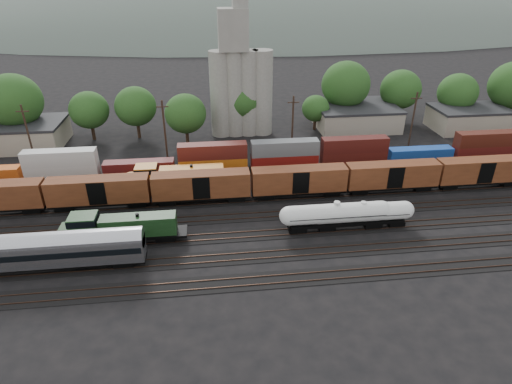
{
  "coord_description": "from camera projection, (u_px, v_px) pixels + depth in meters",
  "views": [
    {
      "loc": [
        -4.04,
        -54.59,
        32.96
      ],
      "look_at": [
        2.63,
        2.0,
        3.0
      ],
      "focal_mm": 30.0,
      "sensor_mm": 36.0,
      "label": 1
    }
  ],
  "objects": [
    {
      "name": "green_locomotive",
      "position": [
        117.0,
        228.0,
        56.46
      ],
      "size": [
        16.47,
        2.91,
        4.36
      ],
      "color": "black",
      "rests_on": "ground"
    },
    {
      "name": "tree_band",
      "position": [
        237.0,
        98.0,
        92.72
      ],
      "size": [
        164.69,
        20.51,
        14.42
      ],
      "color": "black",
      "rests_on": "ground"
    },
    {
      "name": "orange_locomotive",
      "position": [
        174.0,
        177.0,
        70.34
      ],
      "size": [
        17.35,
        2.89,
        4.34
      ],
      "color": "black",
      "rests_on": "ground"
    },
    {
      "name": "boxcar_string",
      "position": [
        346.0,
        178.0,
        68.51
      ],
      "size": [
        184.4,
        2.9,
        4.2
      ],
      "color": "black",
      "rests_on": "ground"
    },
    {
      "name": "tank_car_a",
      "position": [
        336.0,
        214.0,
        59.54
      ],
      "size": [
        16.0,
        2.86,
        4.19
      ],
      "color": "white",
      "rests_on": "ground"
    },
    {
      "name": "utility_poles",
      "position": [
        230.0,
        128.0,
        80.2
      ],
      "size": [
        122.2,
        0.36,
        12.0
      ],
      "color": "black",
      "rests_on": "ground"
    },
    {
      "name": "tracks",
      "position": [
        240.0,
        217.0,
        63.73
      ],
      "size": [
        180.0,
        33.2,
        0.2
      ],
      "color": "black",
      "rests_on": "ground"
    },
    {
      "name": "passenger_coach",
      "position": [
        48.0,
        249.0,
        51.01
      ],
      "size": [
        22.65,
        2.79,
        5.14
      ],
      "color": "silver",
      "rests_on": "ground"
    },
    {
      "name": "tank_car_b",
      "position": [
        362.0,
        214.0,
        60.0
      ],
      "size": [
        14.98,
        2.68,
        3.93
      ],
      "color": "white",
      "rests_on": "ground"
    },
    {
      "name": "distant_hills",
      "position": [
        243.0,
        52.0,
        304.34
      ],
      "size": [
        860.0,
        286.0,
        130.0
      ],
      "color": "#59665B",
      "rests_on": "ground"
    },
    {
      "name": "container_wall",
      "position": [
        201.0,
        162.0,
        75.14
      ],
      "size": [
        160.0,
        2.6,
        5.8
      ],
      "color": "black",
      "rests_on": "ground"
    },
    {
      "name": "ground",
      "position": [
        240.0,
        217.0,
        63.75
      ],
      "size": [
        600.0,
        600.0,
        0.0
      ],
      "primitive_type": "plane",
      "color": "black"
    },
    {
      "name": "industrial_sheds",
      "position": [
        256.0,
        123.0,
        94.23
      ],
      "size": [
        119.38,
        17.26,
        5.1
      ],
      "color": "#9E937F",
      "rests_on": "ground"
    },
    {
      "name": "grain_silo",
      "position": [
        240.0,
        83.0,
        90.5
      ],
      "size": [
        13.4,
        5.0,
        29.0
      ],
      "color": "gray",
      "rests_on": "ground"
    }
  ]
}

